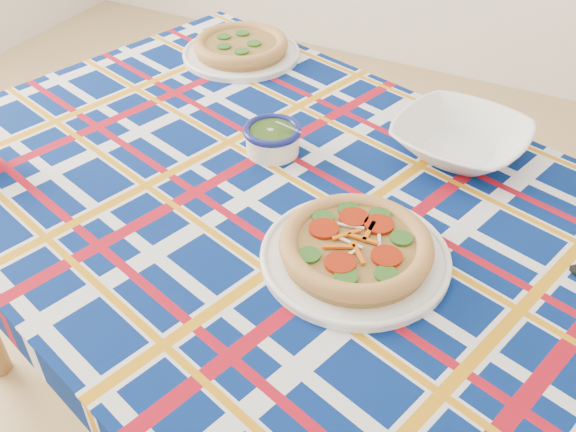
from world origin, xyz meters
The scene contains 7 objects.
floor centered at (0.00, 0.00, 0.00)m, with size 4.00×4.00×0.00m, color tan.
dining_table centered at (0.43, -0.18, 0.69)m, with size 1.85×1.45×0.76m.
tablecloth centered at (0.43, -0.18, 0.71)m, with size 1.65×1.04×0.11m, color navy, non-canonical shape.
main_focaccia_plate centered at (0.58, -0.27, 0.80)m, with size 0.33×0.33×0.06m, color olive, non-canonical shape.
pesto_bowl centered at (0.30, -0.04, 0.80)m, with size 0.12×0.12×0.07m, color #1E360E, non-canonical shape.
serving_bowl centered at (0.65, 0.13, 0.80)m, with size 0.27×0.27×0.07m, color white.
second_focaccia_plate centered at (0.01, 0.32, 0.79)m, with size 0.32×0.32×0.06m, color olive, non-canonical shape.
Camera 1 is at (0.84, -1.03, 1.52)m, focal length 40.00 mm.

